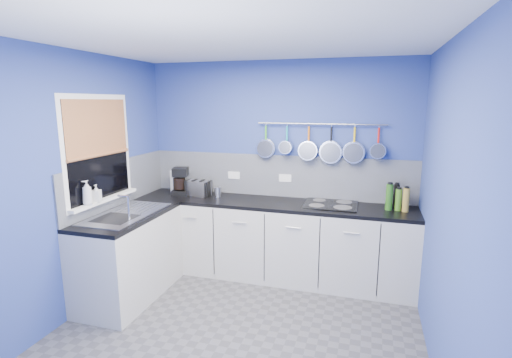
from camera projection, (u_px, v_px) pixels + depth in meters
The scene contains 40 objects.
floor at pixel (238, 332), 3.46m from camera, with size 3.20×3.00×0.02m, color #47474C.
ceiling at pixel (235, 38), 2.97m from camera, with size 3.20×3.00×0.02m, color white.
wall_back at pixel (278, 167), 4.64m from camera, with size 3.20×0.02×2.50m, color navy.
wall_front at pixel (129, 271), 1.80m from camera, with size 3.20×0.02×2.50m, color navy.
wall_left at pixel (77, 185), 3.66m from camera, with size 0.02×3.00×2.50m, color navy.
wall_right at pixel (447, 212), 2.77m from camera, with size 0.02×3.00×2.50m, color navy.
backsplash_back at pixel (277, 176), 4.63m from camera, with size 3.20×0.02×0.50m, color #9397A2.
backsplash_left at pixel (119, 183), 4.24m from camera, with size 0.02×1.80×0.50m, color #9397A2.
cabinet_run_back at pixel (271, 241), 4.51m from camera, with size 3.20×0.60×0.86m, color #B8B5AF.
worktop_back at pixel (271, 203), 4.42m from camera, with size 3.20×0.60×0.04m, color black.
cabinet_run_left at pixel (129, 257), 4.02m from camera, with size 0.60×1.20×0.86m, color #B8B5AF.
worktop_left at pixel (126, 216), 3.93m from camera, with size 0.60×1.20×0.04m, color black.
window_frame at pixel (98, 150), 3.88m from camera, with size 0.01×1.00×1.10m, color white.
window_glass at pixel (99, 150), 3.88m from camera, with size 0.01×0.90×1.00m, color black.
bamboo_blind at pixel (98, 127), 3.83m from camera, with size 0.01×0.90×0.55m, color #C57846.
window_sill at pixel (105, 199), 3.97m from camera, with size 0.10×0.98×0.03m, color white.
sink_unit at pixel (126, 214), 3.93m from camera, with size 0.50×0.95×0.01m, color silver.
mixer_tap at pixel (129, 208), 3.69m from camera, with size 0.12×0.08×0.26m, color silver, non-canonical shape.
socket_left at pixel (234, 175), 4.78m from camera, with size 0.15×0.01×0.09m, color white.
socket_right at pixel (285, 178), 4.60m from camera, with size 0.15×0.01×0.09m, color white.
pot_rail at pixel (320, 124), 4.34m from camera, with size 0.02×0.02×1.45m, color silver.
soap_bottle_a at pixel (87, 193), 3.69m from camera, with size 0.09×0.09×0.24m, color white.
soap_bottle_b at pixel (96, 193), 3.82m from camera, with size 0.08×0.08×0.17m, color white.
paper_towel at pixel (175, 182), 4.85m from camera, with size 0.12×0.12×0.28m, color white.
coffee_maker at pixel (180, 181), 4.72m from camera, with size 0.19×0.21×0.33m, color black, non-canonical shape.
toaster at pixel (198, 188), 4.70m from camera, with size 0.28×0.16×0.18m, color silver.
canister at pixel (218, 192), 4.64m from camera, with size 0.08×0.08×0.12m, color silver.
hob at pixel (331, 204), 4.28m from camera, with size 0.58×0.51×0.01m, color black.
pan_0 at pixel (266, 140), 4.54m from camera, with size 0.22×0.06×0.41m, color silver, non-canonical shape.
pan_1 at pixel (287, 138), 4.47m from camera, with size 0.15×0.13×0.34m, color silver, non-canonical shape.
pan_2 at pixel (308, 142), 4.40m from camera, with size 0.22×0.08×0.41m, color silver, non-canonical shape.
pan_3 at pixel (331, 144), 4.33m from camera, with size 0.25×0.06×0.44m, color silver, non-canonical shape.
pan_4 at pixel (354, 144), 4.26m from camera, with size 0.24×0.07×0.43m, color silver, non-canonical shape.
pan_5 at pixel (378, 142), 4.19m from camera, with size 0.17×0.10×0.36m, color silver, non-canonical shape.
condiment_0 at pixel (406, 199), 4.08m from camera, with size 0.06×0.06×0.23m, color brown.
condiment_1 at pixel (396, 196), 4.13m from camera, with size 0.06×0.06×0.26m, color black.
condiment_2 at pixel (389, 202), 4.16m from camera, with size 0.07×0.07×0.13m, color black.
condiment_3 at pixel (406, 200), 3.99m from camera, with size 0.07×0.07×0.25m, color olive.
condiment_4 at pixel (398, 200), 4.04m from camera, with size 0.07×0.07×0.23m, color #3F721E.
condiment_5 at pixel (389, 197), 4.05m from camera, with size 0.07×0.07×0.28m, color #265919.
Camera 1 is at (1.04, -2.95, 2.03)m, focal length 27.01 mm.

